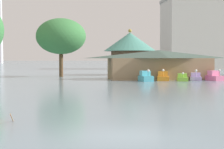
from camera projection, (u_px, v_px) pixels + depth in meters
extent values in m
plane|color=gray|center=(126.00, 136.00, 15.51)|extent=(2000.00, 2000.00, 0.00)
cylinder|color=tan|center=(12.00, 118.00, 18.33)|extent=(0.16, 1.67, 0.65)
cube|color=#4CB7CC|center=(146.00, 79.00, 54.18)|extent=(1.85, 2.82, 0.78)
cube|color=#5DCDE2|center=(145.00, 73.00, 54.47)|extent=(1.42, 1.35, 0.72)
cylinder|color=#4CB7CC|center=(148.00, 74.00, 53.14)|extent=(0.14, 0.14, 0.59)
sphere|color=white|center=(148.00, 71.00, 53.12)|extent=(0.37, 0.37, 0.37)
cube|color=orange|center=(163.00, 78.00, 55.88)|extent=(2.18, 3.09, 0.65)
cube|color=gold|center=(163.00, 74.00, 56.21)|extent=(1.63, 1.52, 0.72)
cylinder|color=orange|center=(163.00, 74.00, 54.74)|extent=(0.14, 0.14, 0.74)
sphere|color=white|center=(163.00, 70.00, 54.72)|extent=(0.34, 0.34, 0.34)
cube|color=#8CCC3F|center=(182.00, 79.00, 54.84)|extent=(1.99, 2.66, 0.56)
cube|color=#A0E24F|center=(182.00, 75.00, 55.11)|extent=(1.48, 1.33, 0.53)
cylinder|color=#8CCC3F|center=(183.00, 76.00, 53.87)|extent=(0.14, 0.14, 0.45)
sphere|color=white|center=(183.00, 73.00, 53.85)|extent=(0.31, 0.31, 0.31)
cube|color=#B299D8|center=(196.00, 79.00, 56.13)|extent=(2.24, 2.90, 0.57)
cube|color=#C8ADF0|center=(196.00, 75.00, 56.42)|extent=(1.63, 1.48, 0.59)
cylinder|color=#B299D8|center=(196.00, 74.00, 55.09)|extent=(0.14, 0.14, 0.74)
sphere|color=white|center=(196.00, 71.00, 55.07)|extent=(0.37, 0.37, 0.37)
cube|color=pink|center=(215.00, 78.00, 56.35)|extent=(2.18, 3.01, 0.72)
cube|color=pink|center=(213.00, 73.00, 56.63)|extent=(1.58, 1.51, 0.75)
cylinder|color=pink|center=(219.00, 74.00, 55.31)|extent=(0.14, 0.14, 0.64)
sphere|color=white|center=(219.00, 70.00, 55.29)|extent=(0.33, 0.33, 0.33)
cube|color=#9E7F5B|center=(158.00, 69.00, 60.63)|extent=(15.52, 7.70, 3.30)
pyramid|color=#42564C|center=(158.00, 54.00, 60.54)|extent=(16.76, 8.85, 1.28)
cylinder|color=brown|center=(130.00, 63.00, 77.00)|extent=(7.62, 7.62, 4.81)
cone|color=teal|center=(130.00, 42.00, 76.83)|extent=(10.58, 10.58, 3.73)
sphere|color=#B7993D|center=(130.00, 31.00, 76.74)|extent=(0.70, 0.70, 0.70)
cylinder|color=brown|center=(61.00, 66.00, 68.18)|extent=(0.72, 0.72, 4.05)
ellipsoid|color=#3D7F42|center=(61.00, 36.00, 67.97)|extent=(8.90, 8.90, 6.39)
cube|color=beige|center=(197.00, 35.00, 125.06)|extent=(21.13, 15.32, 22.10)
cube|color=#999993|center=(197.00, 0.00, 124.61)|extent=(21.55, 15.62, 1.00)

